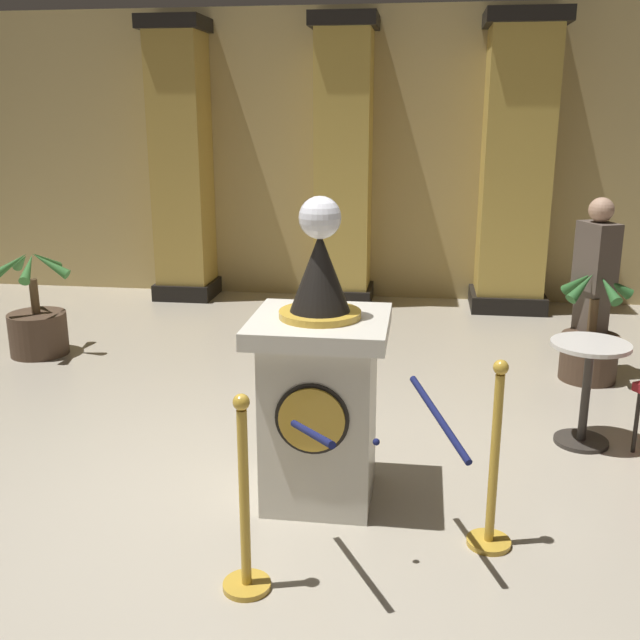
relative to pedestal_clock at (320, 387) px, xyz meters
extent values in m
plane|color=#B2A893|center=(-0.39, 0.01, -0.71)|extent=(12.29, 12.29, 0.00)
cube|color=tan|center=(-0.39, 5.23, 1.03)|extent=(12.29, 0.16, 3.49)
cube|color=beige|center=(0.00, 0.00, -0.19)|extent=(0.63, 0.63, 1.04)
cube|color=beige|center=(0.00, 0.00, 0.38)|extent=(0.79, 0.79, 0.10)
cylinder|color=gold|center=(0.00, -0.33, -0.07)|extent=(0.37, 0.03, 0.37)
cylinder|color=black|center=(0.00, -0.32, -0.07)|extent=(0.42, 0.01, 0.42)
cylinder|color=gold|center=(0.00, 0.00, 0.45)|extent=(0.47, 0.47, 0.04)
cone|color=black|center=(0.00, 0.00, 0.70)|extent=(0.35, 0.35, 0.45)
cylinder|color=gold|center=(0.00, 0.00, 0.91)|extent=(0.03, 0.03, 0.06)
sphere|color=silver|center=(0.00, 0.00, 1.00)|extent=(0.24, 0.24, 0.24)
cylinder|color=gold|center=(-0.23, -0.95, -0.70)|extent=(0.24, 0.24, 0.03)
cylinder|color=gold|center=(-0.23, -0.95, -0.24)|extent=(0.05, 0.05, 0.95)
sphere|color=gold|center=(-0.23, -0.95, 0.28)|extent=(0.08, 0.08, 0.08)
cylinder|color=gold|center=(0.99, -0.40, -0.70)|extent=(0.24, 0.24, 0.03)
cylinder|color=gold|center=(0.99, -0.40, -0.22)|extent=(0.05, 0.05, 0.98)
sphere|color=gold|center=(0.99, -0.40, 0.31)|extent=(0.08, 0.08, 0.08)
cylinder|color=#141947|center=(0.07, -0.82, 0.08)|extent=(0.31, 0.63, 0.21)
cylinder|color=#141947|center=(0.68, -0.54, 0.08)|extent=(0.31, 0.63, 0.21)
sphere|color=#141947|center=(0.38, -0.68, -0.01)|extent=(0.04, 0.04, 0.04)
cube|color=black|center=(-2.38, 4.84, -0.61)|extent=(0.71, 0.71, 0.20)
cube|color=gold|center=(-2.38, 4.84, 0.96)|extent=(0.62, 0.62, 3.35)
cube|color=black|center=(-2.38, 4.84, 2.56)|extent=(0.75, 0.75, 0.16)
cube|color=black|center=(1.60, 4.84, -0.61)|extent=(0.87, 0.87, 0.20)
cube|color=gold|center=(1.60, 4.84, 0.96)|extent=(0.75, 0.75, 3.35)
cube|color=black|center=(1.60, 4.84, 2.56)|extent=(0.90, 0.90, 0.16)
cube|color=black|center=(-0.39, 4.84, -0.61)|extent=(0.73, 0.73, 0.20)
cube|color=gold|center=(-0.39, 4.84, 0.96)|extent=(0.63, 0.63, 3.35)
cube|color=black|center=(-0.39, 4.84, 2.56)|extent=(0.76, 0.76, 0.16)
cylinder|color=#4C3828|center=(-3.09, 2.36, -0.50)|extent=(0.55, 0.55, 0.41)
cylinder|color=brown|center=(-3.09, 2.36, -0.13)|extent=(0.08, 0.08, 0.34)
cone|color=#387533|center=(-2.90, 2.36, 0.18)|extent=(0.38, 0.10, 0.28)
cone|color=#387533|center=(-3.03, 2.54, 0.18)|extent=(0.18, 0.38, 0.30)
cone|color=#387533|center=(-3.24, 2.47, 0.18)|extent=(0.35, 0.32, 0.27)
cone|color=#387533|center=(-3.25, 2.25, 0.18)|extent=(0.35, 0.31, 0.30)
cone|color=#387533|center=(-3.02, 2.18, 0.18)|extent=(0.21, 0.38, 0.30)
cylinder|color=#4C3828|center=(2.05, 2.36, -0.51)|extent=(0.49, 0.49, 0.41)
cylinder|color=brown|center=(2.05, 2.36, -0.14)|extent=(0.08, 0.08, 0.32)
cone|color=#2D662D|center=(2.21, 2.38, 0.15)|extent=(0.33, 0.13, 0.26)
cone|color=#2D662D|center=(2.11, 2.51, 0.15)|extent=(0.20, 0.32, 0.27)
cone|color=#2D662D|center=(1.92, 2.46, 0.15)|extent=(0.29, 0.25, 0.30)
cone|color=#2D662D|center=(1.92, 2.28, 0.15)|extent=(0.30, 0.24, 0.30)
cone|color=#2D662D|center=(2.12, 2.22, 0.15)|extent=(0.21, 0.32, 0.28)
cube|color=brown|center=(2.06, 2.49, -0.32)|extent=(0.28, 0.33, 0.78)
cube|color=brown|center=(2.06, 2.49, 0.37)|extent=(0.35, 0.42, 0.59)
sphere|color=tan|center=(2.06, 2.49, 0.77)|extent=(0.21, 0.21, 0.21)
cylinder|color=#332D28|center=(1.74, 1.00, -0.70)|extent=(0.38, 0.38, 0.03)
cylinder|color=#332D28|center=(1.74, 1.00, -0.34)|extent=(0.06, 0.06, 0.74)
cylinder|color=silver|center=(1.74, 1.00, 0.03)|extent=(0.54, 0.54, 0.03)
cylinder|color=black|center=(2.07, 0.90, -0.49)|extent=(0.03, 0.03, 0.45)
camera|label=1|loc=(0.56, -4.03, 1.56)|focal=41.34mm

